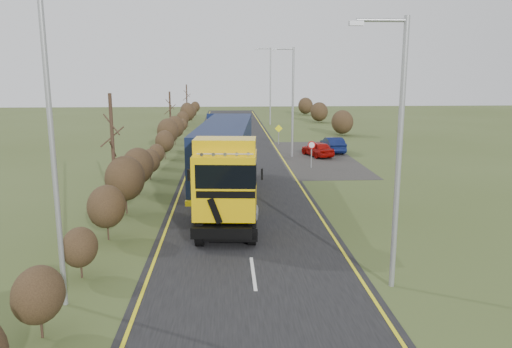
{
  "coord_description": "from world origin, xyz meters",
  "views": [
    {
      "loc": [
        -0.91,
        -20.7,
        7.13
      ],
      "look_at": [
        0.52,
        3.07,
        2.17
      ],
      "focal_mm": 35.0,
      "sensor_mm": 36.0,
      "label": 1
    }
  ],
  "objects_px": {
    "car_blue_sedan": "(333,145)",
    "speed_sign": "(312,150)",
    "lorry": "(225,158)",
    "streetlight_near": "(396,145)",
    "car_red_hatchback": "(318,149)"
  },
  "relations": [
    {
      "from": "lorry",
      "to": "car_blue_sedan",
      "type": "relative_size",
      "value": 3.85
    },
    {
      "from": "lorry",
      "to": "streetlight_near",
      "type": "relative_size",
      "value": 1.8
    },
    {
      "from": "streetlight_near",
      "to": "car_blue_sedan",
      "type": "bearing_deg",
      "value": 81.8
    },
    {
      "from": "lorry",
      "to": "car_red_hatchback",
      "type": "height_order",
      "value": "lorry"
    },
    {
      "from": "lorry",
      "to": "car_blue_sedan",
      "type": "distance_m",
      "value": 19.01
    },
    {
      "from": "lorry",
      "to": "streetlight_near",
      "type": "bearing_deg",
      "value": -59.62
    },
    {
      "from": "car_blue_sedan",
      "to": "streetlight_near",
      "type": "xyz_separation_m",
      "value": [
        -4.01,
        -27.8,
        4.14
      ]
    },
    {
      "from": "car_red_hatchback",
      "to": "speed_sign",
      "type": "xyz_separation_m",
      "value": [
        -1.39,
        -5.06,
        0.75
      ]
    },
    {
      "from": "lorry",
      "to": "speed_sign",
      "type": "relative_size",
      "value": 7.77
    },
    {
      "from": "lorry",
      "to": "car_red_hatchback",
      "type": "distance_m",
      "value": 16.34
    },
    {
      "from": "car_red_hatchback",
      "to": "streetlight_near",
      "type": "distance_m",
      "value": 26.13
    },
    {
      "from": "car_red_hatchback",
      "to": "streetlight_near",
      "type": "height_order",
      "value": "streetlight_near"
    },
    {
      "from": "speed_sign",
      "to": "streetlight_near",
      "type": "bearing_deg",
      "value": -92.42
    },
    {
      "from": "car_blue_sedan",
      "to": "speed_sign",
      "type": "relative_size",
      "value": 2.02
    },
    {
      "from": "car_blue_sedan",
      "to": "speed_sign",
      "type": "height_order",
      "value": "speed_sign"
    }
  ]
}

